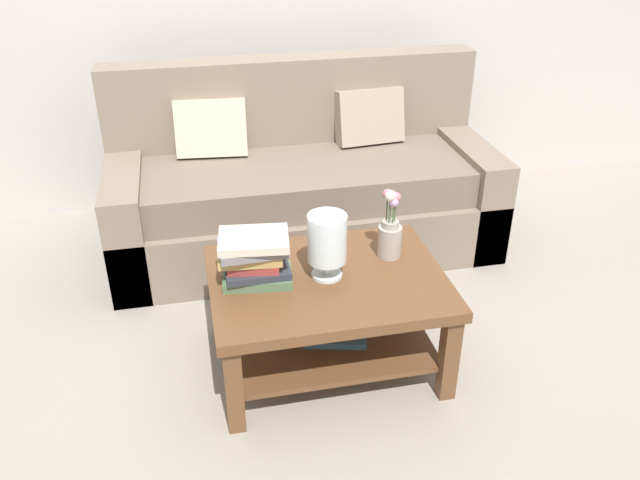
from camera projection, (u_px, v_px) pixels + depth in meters
ground_plane at (333, 324)px, 3.29m from camera, size 10.00×10.00×0.00m
couch at (302, 187)px, 3.85m from camera, size 2.20×0.90×1.06m
coffee_table at (327, 302)px, 2.87m from camera, size 1.01×0.76×0.47m
book_stack_main at (254, 258)px, 2.73m from camera, size 0.32×0.25×0.22m
glass_hurricane_vase at (327, 241)px, 2.73m from camera, size 0.17×0.17×0.29m
flower_pitcher at (390, 231)px, 2.91m from camera, size 0.11×0.11×0.33m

